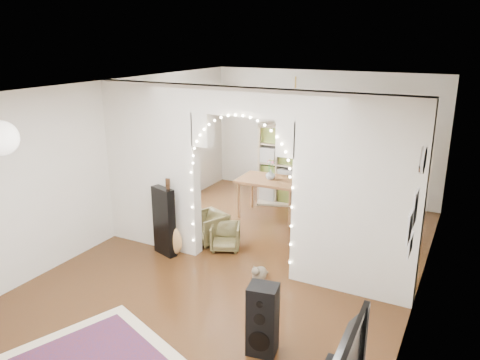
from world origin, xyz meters
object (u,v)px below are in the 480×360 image
at_px(dining_table, 270,183).
at_px(dining_chair_left, 208,227).
at_px(dining_chair_right, 225,237).
at_px(bookcase, 298,165).
at_px(floor_speaker, 263,320).
at_px(acoustic_guitar, 170,228).

xyz_separation_m(dining_table, dining_chair_left, (-0.45, -1.56, -0.43)).
bearing_deg(dining_chair_left, dining_chair_right, 4.57).
bearing_deg(bookcase, dining_chair_right, -115.04).
relative_size(bookcase, dining_table, 1.37).
distance_m(floor_speaker, bookcase, 4.91).
xyz_separation_m(acoustic_guitar, dining_chair_left, (0.26, 0.73, -0.22)).
relative_size(floor_speaker, dining_table, 0.67).
height_order(bookcase, dining_table, bookcase).
bearing_deg(bookcase, floor_speaker, -92.63).
distance_m(floor_speaker, dining_chair_right, 2.69).
distance_m(acoustic_guitar, dining_table, 2.41).
xyz_separation_m(bookcase, dining_table, (-0.22, -0.88, -0.16)).
xyz_separation_m(floor_speaker, dining_table, (-1.61, 3.80, 0.27)).
bearing_deg(dining_chair_left, acoustic_guitar, -86.92).
relative_size(acoustic_guitar, bookcase, 0.65).
xyz_separation_m(bookcase, dining_chair_right, (-0.27, -2.58, -0.62)).
xyz_separation_m(acoustic_guitar, dining_table, (0.71, 2.29, 0.21)).
bearing_deg(floor_speaker, dining_table, 102.70).
xyz_separation_m(floor_speaker, dining_chair_right, (-1.65, 2.11, -0.19)).
distance_m(bookcase, dining_chair_right, 2.66).
bearing_deg(floor_speaker, acoustic_guitar, 136.65).
xyz_separation_m(dining_table, dining_chair_right, (-0.05, -1.69, -0.47)).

